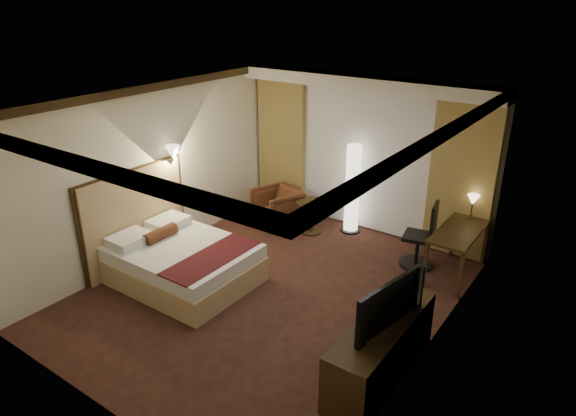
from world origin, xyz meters
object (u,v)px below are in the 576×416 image
Objects in this scene: side_table at (311,217)px; desk at (456,253)px; dresser at (381,349)px; office_chair at (419,234)px; television at (383,296)px; bed at (184,264)px; armchair at (277,206)px; floor_lamp at (352,189)px.

side_table is 0.45× the size of desk.
side_table is 0.33× the size of dresser.
dresser is (2.62, -2.64, 0.05)m from side_table.
television is at bearing -87.74° from office_chair.
desk is (2.57, -0.01, 0.08)m from side_table.
office_chair is at bearing 42.86° from bed.
armchair is 3.23m from desk.
side_table is 3.76m from television.
television reaches higher than office_chair.
side_table is 2.00m from office_chair.
floor_lamp reaches higher than dresser.
dresser is at bearing -87.10° from office_chair.
floor_lamp is 1.49× the size of office_chair.
side_table is (0.66, 0.09, -0.09)m from armchair.
office_chair is 0.60× the size of dresser.
bed is 3.27m from television.
armchair is 0.68× the size of television.
bed is 1.10× the size of dresser.
desk is at bearing 37.71° from bed.
floor_lamp is at bearing 167.19° from desk.
bed is 2.57× the size of armchair.
bed is at bearing -142.29° from desk.
armchair is at bearing -178.63° from desk.
armchair is 4.17m from television.
television is at bearing -45.55° from side_table.
armchair is 0.48× the size of floor_lamp.
desk reaches higher than dresser.
desk is 0.60m from office_chair.
bed is 3.34× the size of side_table.
desk is 1.17× the size of television.
floor_lamp is (1.16, 2.91, 0.51)m from bed.
floor_lamp reaches higher than side_table.
office_chair reaches higher than desk.
office_chair is 2.66m from dresser.
armchair is (-0.06, 2.37, 0.09)m from bed.
desk is at bearing -12.81° from floor_lamp.
armchair is at bearing 169.71° from office_chair.
television is at bearing -89.56° from desk.
television is at bearing -3.17° from bed.
floor_lamp is at bearing 38.67° from side_table.
desk is (2.01, -0.46, -0.42)m from floor_lamp.
television is at bearing -16.18° from armchair.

